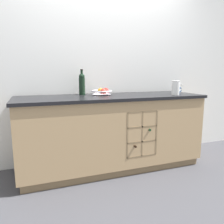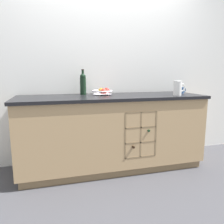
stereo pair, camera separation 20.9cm
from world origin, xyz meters
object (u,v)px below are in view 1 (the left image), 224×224
white_pitcher (176,87)px  standing_wine_bottle (82,83)px  fruit_bowl (102,92)px  ceramic_mug (177,90)px

white_pitcher → standing_wine_bottle: standing_wine_bottle is taller
fruit_bowl → standing_wine_bottle: 0.27m
white_pitcher → ceramic_mug: white_pitcher is taller
white_pitcher → standing_wine_bottle: (-1.08, 0.41, 0.05)m
fruit_bowl → standing_wine_bottle: standing_wine_bottle is taller
fruit_bowl → white_pitcher: bearing=-19.3°
white_pitcher → ceramic_mug: 0.30m
fruit_bowl → white_pitcher: (0.86, -0.30, 0.05)m
standing_wine_bottle → fruit_bowl: bearing=-25.6°
ceramic_mug → standing_wine_bottle: standing_wine_bottle is taller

